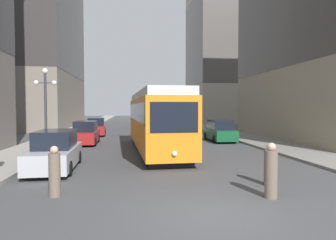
# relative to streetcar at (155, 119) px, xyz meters

# --- Properties ---
(ground_plane) EXTENTS (200.00, 200.00, 0.00)m
(ground_plane) POSITION_rel_streetcar_xyz_m (0.43, -12.24, -2.10)
(ground_plane) COLOR #424244
(sidewalk_left) EXTENTS (3.41, 120.00, 0.15)m
(sidewalk_left) POSITION_rel_streetcar_xyz_m (-8.13, 27.76, -2.03)
(sidewalk_left) COLOR gray
(sidewalk_left) RESTS_ON ground
(sidewalk_right) EXTENTS (3.41, 120.00, 0.15)m
(sidewalk_right) POSITION_rel_streetcar_xyz_m (8.99, 27.76, -2.03)
(sidewalk_right) COLOR gray
(sidewalk_right) RESTS_ON ground
(streetcar) EXTENTS (3.20, 13.64, 3.89)m
(streetcar) POSITION_rel_streetcar_xyz_m (0.00, 0.00, 0.00)
(streetcar) COLOR black
(streetcar) RESTS_ON ground
(transit_bus) EXTENTS (2.82, 12.07, 3.45)m
(transit_bus) POSITION_rel_streetcar_xyz_m (3.87, 17.53, -0.15)
(transit_bus) COLOR black
(transit_bus) RESTS_ON ground
(parked_car_left_near) EXTENTS (2.10, 4.74, 1.82)m
(parked_car_left_near) POSITION_rel_streetcar_xyz_m (-5.13, 11.92, -1.26)
(parked_car_left_near) COLOR black
(parked_car_left_near) RESTS_ON ground
(parked_car_left_mid) EXTENTS (2.00, 4.87, 1.82)m
(parked_car_left_mid) POSITION_rel_streetcar_xyz_m (-5.13, -5.61, -1.26)
(parked_car_left_mid) COLOR black
(parked_car_left_mid) RESTS_ON ground
(parked_car_right_far) EXTENTS (1.92, 4.64, 1.82)m
(parked_car_right_far) POSITION_rel_streetcar_xyz_m (5.99, 4.94, -1.26)
(parked_car_right_far) COLOR black
(parked_car_right_far) RESTS_ON ground
(parked_car_left_far) EXTENTS (1.90, 4.28, 1.82)m
(parked_car_left_far) POSITION_rel_streetcar_xyz_m (-5.12, 4.17, -1.26)
(parked_car_left_far) COLOR black
(parked_car_left_far) RESTS_ON ground
(pedestrian_crossing_near) EXTENTS (0.37, 0.37, 1.65)m
(pedestrian_crossing_near) POSITION_rel_streetcar_xyz_m (-4.12, -10.06, -1.33)
(pedestrian_crossing_near) COLOR #6B5B4C
(pedestrian_crossing_near) RESTS_ON ground
(pedestrian_crossing_far) EXTENTS (0.35, 0.35, 1.57)m
(pedestrian_crossing_far) POSITION_rel_streetcar_xyz_m (3.39, -9.64, -1.37)
(pedestrian_crossing_far) COLOR #4C4C56
(pedestrian_crossing_far) RESTS_ON ground
(pedestrian_on_sidewalk) EXTENTS (0.40, 0.40, 1.78)m
(pedestrian_on_sidewalk) POSITION_rel_streetcar_xyz_m (2.74, -11.12, -1.27)
(pedestrian_on_sidewalk) COLOR #6B5B4C
(pedestrian_on_sidewalk) RESTS_ON ground
(lamp_post_left_near) EXTENTS (1.41, 0.36, 5.24)m
(lamp_post_left_near) POSITION_rel_streetcar_xyz_m (-7.02, 0.06, 1.51)
(lamp_post_left_near) COLOR #333338
(lamp_post_left_near) RESTS_ON sidewalk_left
(building_left_corner) EXTENTS (11.07, 21.54, 30.69)m
(building_left_corner) POSITION_rel_streetcar_xyz_m (-15.07, 26.22, 13.73)
(building_left_corner) COLOR slate
(building_left_corner) RESTS_ON ground
(building_right_midblock) EXTENTS (12.10, 16.20, 28.80)m
(building_right_midblock) POSITION_rel_streetcar_xyz_m (16.45, 37.93, 12.75)
(building_right_midblock) COLOR #B2A893
(building_right_midblock) RESTS_ON ground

